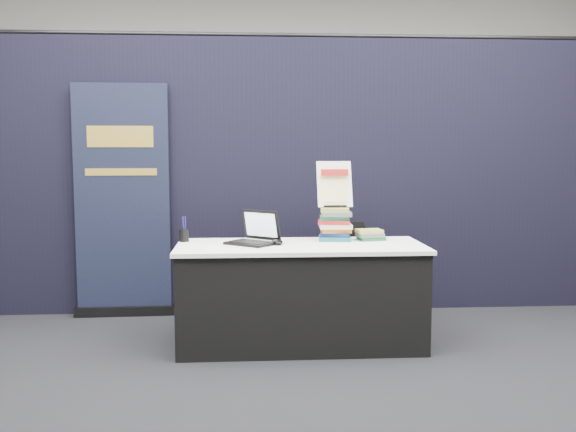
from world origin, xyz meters
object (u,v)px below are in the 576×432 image
at_px(info_sign, 334,185).
at_px(laptop, 250,236).
at_px(pullup_banner, 123,214).
at_px(book_stack_short, 371,235).
at_px(book_stack_tall, 335,224).
at_px(display_table, 300,295).
at_px(stacking_chair, 346,268).

bearing_deg(info_sign, laptop, -168.14).
relative_size(laptop, pullup_banner, 0.21).
bearing_deg(laptop, book_stack_short, 46.51).
distance_m(laptop, book_stack_tall, 0.67).
bearing_deg(pullup_banner, display_table, -34.91).
bearing_deg(laptop, info_sign, 53.64).
bearing_deg(info_sign, stacking_chair, 62.33).
distance_m(book_stack_tall, book_stack_short, 0.29).
relative_size(display_table, book_stack_tall, 7.21).
xyz_separation_m(laptop, book_stack_short, (0.92, 0.14, -0.02)).
bearing_deg(pullup_banner, book_stack_short, -22.61).
relative_size(display_table, laptop, 4.26).
height_order(laptop, pullup_banner, pullup_banner).
relative_size(display_table, book_stack_short, 8.23).
bearing_deg(pullup_banner, laptop, -41.58).
distance_m(book_stack_tall, pullup_banner, 1.89).
xyz_separation_m(laptop, pullup_banner, (-1.09, 0.90, 0.08)).
height_order(book_stack_short, stacking_chair, book_stack_short).
distance_m(info_sign, pullup_banner, 1.90).
bearing_deg(display_table, stacking_chair, 52.94).
bearing_deg(stacking_chair, pullup_banner, 156.61).
bearing_deg(laptop, pullup_banner, 177.92).
height_order(laptop, info_sign, info_sign).
relative_size(laptop, book_stack_short, 1.93).
xyz_separation_m(info_sign, pullup_banner, (-1.73, 0.72, -0.29)).
bearing_deg(book_stack_tall, book_stack_short, -2.31).
distance_m(laptop, pullup_banner, 1.42).
relative_size(book_stack_tall, pullup_banner, 0.13).
height_order(book_stack_tall, stacking_chair, book_stack_tall).
bearing_deg(book_stack_tall, laptop, -166.63).
xyz_separation_m(book_stack_tall, book_stack_short, (0.27, -0.01, -0.08)).
distance_m(info_sign, stacking_chair, 0.80).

